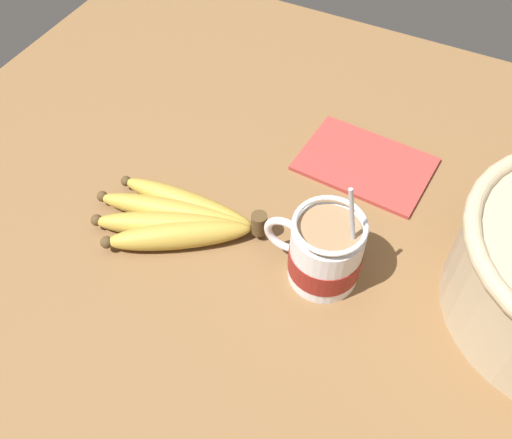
{
  "coord_description": "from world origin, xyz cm",
  "views": [
    {
      "loc": [
        -16.94,
        34.51,
        60.45
      ],
      "look_at": [
        2.24,
        -3.59,
        7.43
      ],
      "focal_mm": 40.0,
      "sensor_mm": 36.0,
      "label": 1
    }
  ],
  "objects": [
    {
      "name": "table",
      "position": [
        0.0,
        0.0,
        1.58
      ],
      "size": [
        111.33,
        111.33,
        3.15
      ],
      "color": "brown",
      "rests_on": "ground"
    },
    {
      "name": "coffee_mug",
      "position": [
        -6.94,
        -2.75,
        7.51
      ],
      "size": [
        12.03,
        8.48,
        16.0
      ],
      "color": "silver",
      "rests_on": "table"
    },
    {
      "name": "napkin",
      "position": [
        -5.45,
        -22.19,
        3.45
      ],
      "size": [
        18.44,
        13.54,
        0.6
      ],
      "color": "#A33833",
      "rests_on": "table"
    },
    {
      "name": "banana_bunch",
      "position": [
        11.93,
        -1.18,
        4.8
      ],
      "size": [
        22.26,
        13.27,
        4.07
      ],
      "color": "#4C381E",
      "rests_on": "table"
    }
  ]
}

